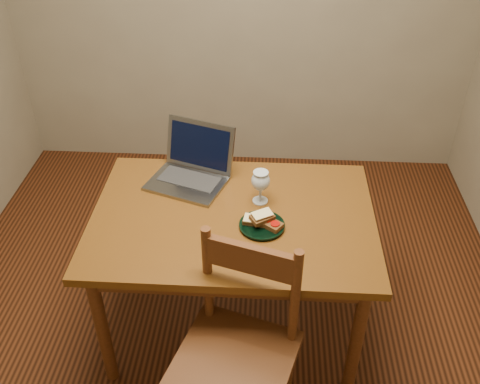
# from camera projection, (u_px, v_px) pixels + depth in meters

# --- Properties ---
(floor) EXTENTS (3.20, 3.20, 0.02)m
(floor) POSITION_uv_depth(u_px,v_px,m) (225.00, 315.00, 2.94)
(floor) COLOR black
(floor) RESTS_ON ground
(table) EXTENTS (1.30, 0.90, 0.74)m
(table) POSITION_uv_depth(u_px,v_px,m) (233.00, 229.00, 2.50)
(table) COLOR #49260C
(table) RESTS_ON floor
(chair) EXTENTS (0.56, 0.55, 0.49)m
(chair) POSITION_uv_depth(u_px,v_px,m) (237.00, 345.00, 2.13)
(chair) COLOR #41240D
(chair) RESTS_ON floor
(plate) EXTENTS (0.21, 0.21, 0.02)m
(plate) POSITION_uv_depth(u_px,v_px,m) (262.00, 226.00, 2.38)
(plate) COLOR black
(plate) RESTS_ON table
(sandwich_cheese) EXTENTS (0.11, 0.07, 0.03)m
(sandwich_cheese) POSITION_uv_depth(u_px,v_px,m) (254.00, 220.00, 2.37)
(sandwich_cheese) COLOR #381E0C
(sandwich_cheese) RESTS_ON plate
(sandwich_tomato) EXTENTS (0.12, 0.11, 0.03)m
(sandwich_tomato) POSITION_uv_depth(u_px,v_px,m) (271.00, 223.00, 2.35)
(sandwich_tomato) COLOR #381E0C
(sandwich_tomato) RESTS_ON plate
(sandwich_top) EXTENTS (0.12, 0.11, 0.03)m
(sandwich_top) POSITION_uv_depth(u_px,v_px,m) (262.00, 217.00, 2.35)
(sandwich_top) COLOR #381E0C
(sandwich_top) RESTS_ON plate
(milk_glass) EXTENTS (0.09, 0.09, 0.17)m
(milk_glass) POSITION_uv_depth(u_px,v_px,m) (260.00, 187.00, 2.49)
(milk_glass) COLOR white
(milk_glass) RESTS_ON table
(laptop) EXTENTS (0.45, 0.43, 0.26)m
(laptop) POSITION_uv_depth(u_px,v_px,m) (193.00, 165.00, 2.66)
(laptop) COLOR slate
(laptop) RESTS_ON table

